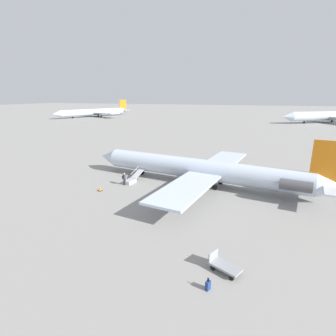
{
  "coord_description": "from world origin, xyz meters",
  "views": [
    {
      "loc": [
        -7.35,
        34.62,
        12.17
      ],
      "look_at": [
        4.42,
        0.18,
        1.97
      ],
      "focal_mm": 28.0,
      "sensor_mm": 36.0,
      "label": 1
    }
  ],
  "objects_px": {
    "airplane_main": "(206,170)",
    "luggage_cart": "(224,266)",
    "airplane_far_center": "(95,112)",
    "suitcase": "(208,285)",
    "airplane_taxiing_distant": "(331,116)",
    "boarding_stairs": "(131,180)",
    "passenger": "(124,178)"
  },
  "relations": [
    {
      "from": "airplane_main",
      "to": "boarding_stairs",
      "type": "xyz_separation_m",
      "value": [
        10.23,
        2.34,
        -1.82
      ]
    },
    {
      "from": "airplane_taxiing_distant",
      "to": "boarding_stairs",
      "type": "height_order",
      "value": "airplane_taxiing_distant"
    },
    {
      "from": "airplane_far_center",
      "to": "suitcase",
      "type": "distance_m",
      "value": 144.84
    },
    {
      "from": "airplane_main",
      "to": "airplane_taxiing_distant",
      "type": "height_order",
      "value": "airplane_taxiing_distant"
    },
    {
      "from": "airplane_main",
      "to": "suitcase",
      "type": "distance_m",
      "value": 20.7
    },
    {
      "from": "airplane_far_center",
      "to": "airplane_taxiing_distant",
      "type": "xyz_separation_m",
      "value": [
        -118.95,
        -5.11,
        0.42
      ]
    },
    {
      "from": "airplane_main",
      "to": "luggage_cart",
      "type": "height_order",
      "value": "airplane_main"
    },
    {
      "from": "airplane_taxiing_distant",
      "to": "suitcase",
      "type": "height_order",
      "value": "airplane_taxiing_distant"
    },
    {
      "from": "airplane_far_center",
      "to": "suitcase",
      "type": "height_order",
      "value": "airplane_far_center"
    },
    {
      "from": "boarding_stairs",
      "to": "passenger",
      "type": "height_order",
      "value": "boarding_stairs"
    },
    {
      "from": "airplane_taxiing_distant",
      "to": "luggage_cart",
      "type": "relative_size",
      "value": 17.43
    },
    {
      "from": "passenger",
      "to": "luggage_cart",
      "type": "height_order",
      "value": "passenger"
    },
    {
      "from": "airplane_taxiing_distant",
      "to": "suitcase",
      "type": "xyz_separation_m",
      "value": [
        32.48,
        121.28,
        -2.81
      ]
    },
    {
      "from": "passenger",
      "to": "suitcase",
      "type": "height_order",
      "value": "passenger"
    },
    {
      "from": "boarding_stairs",
      "to": "suitcase",
      "type": "xyz_separation_m",
      "value": [
        -14.38,
        17.85,
        -0.06
      ]
    },
    {
      "from": "airplane_main",
      "to": "airplane_far_center",
      "type": "distance_m",
      "value": 126.45
    },
    {
      "from": "airplane_main",
      "to": "boarding_stairs",
      "type": "bearing_deg",
      "value": 22.07
    },
    {
      "from": "airplane_taxiing_distant",
      "to": "passenger",
      "type": "distance_m",
      "value": 114.92
    },
    {
      "from": "airplane_far_center",
      "to": "boarding_stairs",
      "type": "xyz_separation_m",
      "value": [
        -72.09,
        98.32,
        -2.34
      ]
    },
    {
      "from": "luggage_cart",
      "to": "airplane_main",
      "type": "bearing_deg",
      "value": -49.55
    },
    {
      "from": "passenger",
      "to": "suitcase",
      "type": "distance_m",
      "value": 22.21
    },
    {
      "from": "boarding_stairs",
      "to": "suitcase",
      "type": "distance_m",
      "value": 22.92
    },
    {
      "from": "airplane_far_center",
      "to": "airplane_main",
      "type": "bearing_deg",
      "value": 64.98
    },
    {
      "from": "airplane_far_center",
      "to": "airplane_taxiing_distant",
      "type": "height_order",
      "value": "airplane_taxiing_distant"
    },
    {
      "from": "passenger",
      "to": "luggage_cart",
      "type": "relative_size",
      "value": 0.71
    },
    {
      "from": "passenger",
      "to": "boarding_stairs",
      "type": "bearing_deg",
      "value": -8.61
    },
    {
      "from": "passenger",
      "to": "luggage_cart",
      "type": "xyz_separation_m",
      "value": [
        -15.53,
        14.35,
        -0.54
      ]
    },
    {
      "from": "airplane_far_center",
      "to": "boarding_stairs",
      "type": "distance_m",
      "value": 121.94
    },
    {
      "from": "luggage_cart",
      "to": "suitcase",
      "type": "distance_m",
      "value": 2.33
    },
    {
      "from": "boarding_stairs",
      "to": "passenger",
      "type": "distance_m",
      "value": 1.49
    },
    {
      "from": "boarding_stairs",
      "to": "suitcase",
      "type": "height_order",
      "value": "boarding_stairs"
    },
    {
      "from": "airplane_taxiing_distant",
      "to": "luggage_cart",
      "type": "distance_m",
      "value": 123.26
    }
  ]
}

